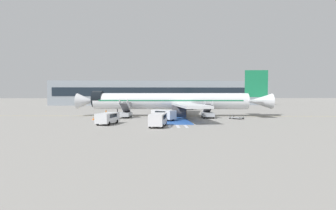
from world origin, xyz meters
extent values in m
plane|color=gray|center=(0.00, 0.00, 0.00)|extent=(600.00, 600.00, 0.00)
cube|color=gold|center=(-1.90, 0.15, 0.00)|extent=(77.30, 5.57, 0.01)
cube|color=#2856A8|center=(-1.90, -9.82, 0.00)|extent=(5.54, 13.88, 0.01)
cube|color=silver|center=(-4.30, -18.74, 0.00)|extent=(0.44, 3.60, 0.01)
cube|color=silver|center=(-3.10, -18.74, 0.00)|extent=(0.44, 3.60, 0.01)
cube|color=silver|center=(-1.90, -18.74, 0.00)|extent=(0.44, 3.60, 0.01)
cube|color=silver|center=(-0.70, -18.74, 0.00)|extent=(0.44, 3.60, 0.01)
cylinder|color=silver|center=(-1.90, 0.15, 3.27)|extent=(33.64, 5.81, 3.50)
cone|color=silver|center=(-20.52, 1.44, 3.27)|extent=(4.08, 3.69, 3.43)
cone|color=silver|center=(17.41, -1.19, 3.27)|extent=(5.47, 3.72, 3.36)
cylinder|color=black|center=(-17.90, 1.26, 3.70)|extent=(2.34, 3.67, 3.54)
cube|color=#197A4C|center=(-1.90, 0.15, 3.44)|extent=(30.97, 5.70, 0.24)
cube|color=silver|center=(0.94, -9.24, 2.74)|extent=(5.43, 17.90, 0.44)
cylinder|color=#38383D|center=(-0.74, -7.35, 1.43)|extent=(2.89, 2.30, 2.12)
cube|color=silver|center=(2.21, 9.06, 2.74)|extent=(7.77, 18.13, 0.44)
cylinder|color=#38383D|center=(0.28, 7.41, 1.43)|extent=(2.89, 2.30, 2.12)
cube|color=#197A4C|center=(16.63, -1.14, 7.05)|extent=(4.91, 0.70, 5.82)
cube|color=silver|center=(15.87, -4.42, 3.44)|extent=(3.53, 5.81, 0.24)
cube|color=silver|center=(16.34, 2.21, 3.44)|extent=(3.53, 5.81, 0.24)
cylinder|color=#38383D|center=(-13.59, 0.96, 1.67)|extent=(0.20, 0.20, 2.50)
cylinder|color=black|center=(-13.59, 0.96, 0.42)|extent=(0.86, 0.34, 0.84)
cylinder|color=#38383D|center=(-0.47, -2.81, 1.65)|extent=(0.24, 0.24, 2.19)
cylinder|color=black|center=(-0.47, -2.81, 0.55)|extent=(1.14, 0.67, 1.10)
cylinder|color=#38383D|center=(-0.07, 2.88, 1.65)|extent=(0.24, 0.24, 2.19)
cylinder|color=black|center=(-0.07, 2.88, 0.55)|extent=(1.14, 0.67, 1.10)
cube|color=#ADB2BA|center=(-11.39, -3.55, 0.70)|extent=(2.53, 4.94, 0.70)
cylinder|color=black|center=(-12.20, -1.81, 0.35)|extent=(0.27, 0.71, 0.70)
cylinder|color=black|center=(-10.34, -1.94, 0.35)|extent=(0.27, 0.71, 0.70)
cylinder|color=black|center=(-12.44, -5.17, 0.35)|extent=(0.27, 0.71, 0.70)
cylinder|color=black|center=(-10.57, -5.29, 0.35)|extent=(0.27, 0.71, 0.70)
cube|color=#4C4C51|center=(-11.39, -3.55, 2.02)|extent=(1.71, 4.24, 2.09)
cube|color=#4C4C51|center=(-11.23, -1.28, 3.00)|extent=(1.72, 1.21, 0.12)
cube|color=silver|center=(-12.16, -3.50, 2.50)|extent=(0.37, 4.48, 2.80)
cube|color=silver|center=(-10.62, -3.61, 2.50)|extent=(0.37, 4.48, 2.80)
cube|color=#ADB2BA|center=(5.31, -4.71, 0.70)|extent=(2.53, 4.94, 0.70)
cylinder|color=black|center=(4.49, -2.97, 0.35)|extent=(0.27, 0.71, 0.70)
cylinder|color=black|center=(6.36, -3.10, 0.35)|extent=(0.27, 0.71, 0.70)
cylinder|color=black|center=(4.26, -6.33, 0.35)|extent=(0.27, 0.71, 0.70)
cylinder|color=black|center=(6.13, -6.46, 0.35)|extent=(0.27, 0.71, 0.70)
cube|color=#4C4C51|center=(5.31, -4.71, 1.83)|extent=(1.71, 4.23, 1.70)
cube|color=#4C4C51|center=(5.47, -2.44, 2.60)|extent=(1.72, 1.21, 0.12)
cube|color=silver|center=(4.54, -4.66, 2.30)|extent=(0.37, 4.41, 2.44)
cube|color=silver|center=(6.08, -4.77, 2.30)|extent=(0.37, 4.41, 2.44)
cube|color=#38383D|center=(5.03, 26.71, 0.78)|extent=(2.66, 8.52, 0.60)
cube|color=silver|center=(4.95, 30.85, 1.28)|extent=(2.41, 1.93, 1.60)
cube|color=black|center=(4.93, 31.79, 1.60)|extent=(2.00, 0.08, 0.70)
cylinder|color=#B7BCC4|center=(5.03, 26.33, 2.27)|extent=(2.49, 5.88, 2.38)
cylinder|color=gold|center=(5.03, 26.33, 2.27)|extent=(2.43, 0.40, 2.43)
cylinder|color=black|center=(3.77, 30.45, 0.48)|extent=(0.30, 0.97, 0.96)
cylinder|color=black|center=(6.14, 30.50, 0.48)|extent=(0.30, 0.97, 0.96)
cylinder|color=black|center=(3.85, 26.22, 0.48)|extent=(0.30, 0.97, 0.96)
cylinder|color=black|center=(6.22, 26.26, 0.48)|extent=(0.30, 0.97, 0.96)
cylinder|color=black|center=(3.89, 23.86, 0.48)|extent=(0.30, 0.97, 0.96)
cylinder|color=black|center=(6.27, 23.91, 0.48)|extent=(0.30, 0.97, 0.96)
cube|color=silver|center=(-12.74, -15.59, 1.07)|extent=(3.20, 5.13, 1.50)
cube|color=black|center=(-12.74, -15.59, 1.40)|extent=(2.67, 3.07, 0.54)
cylinder|color=black|center=(-13.26, -13.92, 0.32)|extent=(0.36, 0.67, 0.64)
cylinder|color=black|center=(-11.46, -14.41, 0.32)|extent=(0.36, 0.67, 0.64)
cylinder|color=black|center=(-14.03, -16.77, 0.32)|extent=(0.36, 0.67, 0.64)
cylinder|color=black|center=(-12.23, -17.26, 0.32)|extent=(0.36, 0.67, 0.64)
cube|color=silver|center=(-4.83, -18.99, 1.12)|extent=(2.84, 5.51, 1.61)
cube|color=black|center=(-4.83, -18.99, 1.48)|extent=(2.46, 3.19, 0.58)
cylinder|color=black|center=(-5.44, -17.23, 0.32)|extent=(0.31, 0.66, 0.64)
cylinder|color=black|center=(-3.66, -17.54, 0.32)|extent=(0.31, 0.66, 0.64)
cylinder|color=black|center=(-6.00, -20.44, 0.32)|extent=(0.31, 0.66, 0.64)
cylinder|color=black|center=(-4.22, -20.75, 0.32)|extent=(0.31, 0.66, 0.64)
cube|color=silver|center=(-3.74, -9.74, 1.12)|extent=(4.57, 4.42, 1.60)
cube|color=black|center=(-3.74, -9.74, 1.47)|extent=(3.10, 3.07, 0.57)
cylinder|color=black|center=(-2.14, -10.06, 0.32)|extent=(0.61, 0.58, 0.64)
cylinder|color=black|center=(-3.30, -11.32, 0.32)|extent=(0.61, 0.58, 0.64)
cylinder|color=black|center=(-4.19, -8.17, 0.32)|extent=(0.61, 0.58, 0.64)
cylinder|color=black|center=(-5.35, -9.43, 0.32)|extent=(0.61, 0.58, 0.64)
cube|color=gray|center=(10.40, -7.37, 0.26)|extent=(2.84, 2.94, 0.12)
cylinder|color=black|center=(9.24, -7.01, 0.20)|extent=(0.34, 0.37, 0.40)
cylinder|color=black|center=(10.19, -6.17, 0.20)|extent=(0.34, 0.37, 0.40)
cylinder|color=black|center=(10.61, -8.57, 0.20)|extent=(0.34, 0.37, 0.40)
cylinder|color=black|center=(11.57, -7.73, 0.20)|extent=(0.34, 0.37, 0.40)
cylinder|color=gray|center=(9.09, -6.93, 0.59)|extent=(0.05, 0.05, 0.55)
cylinder|color=gray|center=(10.13, -6.01, 0.59)|extent=(0.05, 0.05, 0.55)
cylinder|color=gray|center=(10.67, -8.72, 0.59)|extent=(0.05, 0.05, 0.55)
cylinder|color=gray|center=(11.71, -7.81, 0.59)|extent=(0.05, 0.05, 0.55)
cylinder|color=#2D2D33|center=(0.89, -4.08, 0.41)|extent=(0.14, 0.14, 0.82)
cylinder|color=#2D2D33|center=(0.94, -4.24, 0.41)|extent=(0.14, 0.14, 0.82)
cube|color=orange|center=(0.92, -4.16, 1.15)|extent=(0.34, 0.47, 0.65)
cube|color=silver|center=(0.92, -4.16, 1.15)|extent=(0.36, 0.48, 0.06)
sphere|color=#9E704C|center=(0.92, -4.16, 1.59)|extent=(0.22, 0.22, 0.22)
cylinder|color=black|center=(-3.08, -3.31, 0.40)|extent=(0.14, 0.14, 0.80)
cylinder|color=black|center=(-3.23, -3.40, 0.40)|extent=(0.14, 0.14, 0.80)
cube|color=orange|center=(-3.15, -3.35, 1.11)|extent=(0.47, 0.41, 0.63)
cube|color=silver|center=(-3.15, -3.35, 1.11)|extent=(0.49, 0.42, 0.06)
sphere|color=brown|center=(-3.15, -3.35, 1.53)|extent=(0.22, 0.22, 0.22)
cylinder|color=black|center=(-14.91, -5.28, 0.41)|extent=(0.14, 0.14, 0.82)
cylinder|color=black|center=(-14.93, -5.11, 0.41)|extent=(0.14, 0.14, 0.82)
cube|color=orange|center=(-14.92, -5.20, 1.15)|extent=(0.27, 0.44, 0.65)
cube|color=silver|center=(-14.92, -5.20, 1.15)|extent=(0.28, 0.45, 0.06)
sphere|color=#9E704C|center=(-14.92, -5.20, 1.59)|extent=(0.22, 0.22, 0.22)
cylinder|color=black|center=(-3.34, -5.56, 0.39)|extent=(0.14, 0.14, 0.78)
cylinder|color=black|center=(-3.27, -5.72, 0.39)|extent=(0.14, 0.14, 0.78)
cube|color=orange|center=(-3.30, -5.64, 1.08)|extent=(0.36, 0.47, 0.62)
cube|color=silver|center=(-3.30, -5.64, 1.08)|extent=(0.37, 0.48, 0.06)
sphere|color=#9E704C|center=(-3.30, -5.64, 1.50)|extent=(0.21, 0.21, 0.21)
cone|color=orange|center=(-5.02, -4.26, 0.27)|extent=(0.49, 0.49, 0.55)
cylinder|color=white|center=(-5.02, -4.26, 0.30)|extent=(0.27, 0.27, 0.07)
cone|color=orange|center=(-16.76, -7.95, 0.26)|extent=(0.46, 0.46, 0.51)
cylinder|color=white|center=(-16.76, -7.95, 0.28)|extent=(0.25, 0.25, 0.06)
cube|color=#89939E|center=(-3.16, 63.79, 5.41)|extent=(97.20, 12.00, 10.82)
cube|color=#19232D|center=(-3.16, 57.74, 5.95)|extent=(93.31, 0.10, 3.79)
camera|label=1|loc=(-5.18, -56.98, 4.67)|focal=28.00mm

